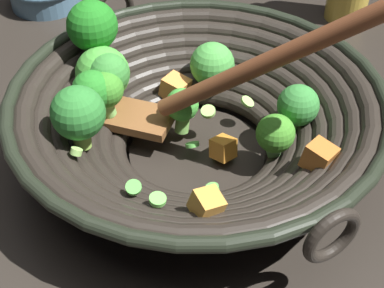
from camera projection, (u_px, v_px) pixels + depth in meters
ground_plane at (197, 157)px, 0.63m from camera, size 4.00×4.00×0.00m
wok at (194, 114)px, 0.59m from camera, size 0.39×0.39×0.22m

